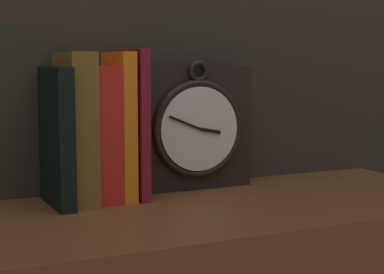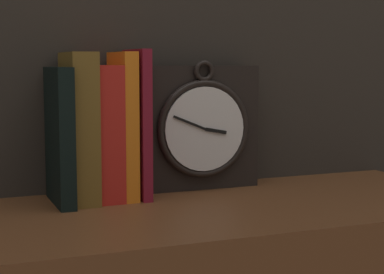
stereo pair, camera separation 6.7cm
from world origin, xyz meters
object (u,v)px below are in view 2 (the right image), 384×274
(clock, at_px, (198,127))
(book_slot0_black, at_px, (60,136))
(book_slot3_orange, at_px, (123,125))
(book_slot2_red, at_px, (104,133))
(book_slot4_maroon, at_px, (137,124))
(book_slot1_brown, at_px, (79,127))

(clock, height_order, book_slot0_black, clock)
(book_slot3_orange, bearing_deg, book_slot0_black, -174.17)
(book_slot0_black, bearing_deg, book_slot3_orange, 5.83)
(clock, height_order, book_slot2_red, clock)
(clock, height_order, book_slot4_maroon, book_slot4_maroon)
(book_slot2_red, distance_m, book_slot3_orange, 0.03)
(clock, xyz_separation_m, book_slot3_orange, (-0.14, -0.02, 0.01))
(clock, xyz_separation_m, book_slot0_black, (-0.25, -0.04, -0.00))
(book_slot3_orange, bearing_deg, clock, 9.76)
(clock, xyz_separation_m, book_slot4_maroon, (-0.12, -0.03, 0.01))
(book_slot2_red, bearing_deg, book_slot1_brown, -175.37)
(book_slot0_black, relative_size, book_slot2_red, 0.99)
(clock, height_order, book_slot3_orange, book_slot3_orange)
(book_slot1_brown, xyz_separation_m, book_slot2_red, (0.04, 0.00, -0.01))
(clock, bearing_deg, book_slot2_red, -171.76)
(book_slot4_maroon, bearing_deg, book_slot3_orange, 175.80)
(book_slot0_black, distance_m, book_slot3_orange, 0.11)
(book_slot0_black, xyz_separation_m, book_slot2_red, (0.07, 0.01, 0.00))
(clock, distance_m, book_slot2_red, 0.18)
(clock, relative_size, book_slot4_maroon, 0.93)
(book_slot2_red, distance_m, book_slot4_maroon, 0.06)
(book_slot0_black, distance_m, book_slot4_maroon, 0.13)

